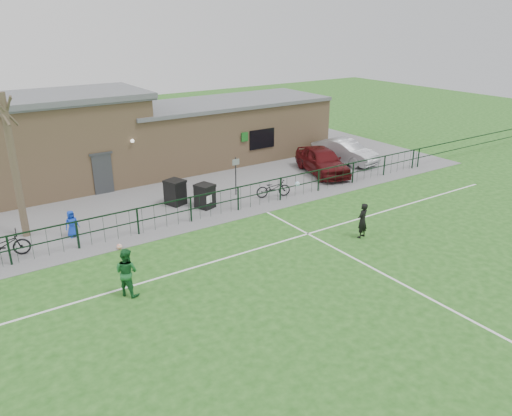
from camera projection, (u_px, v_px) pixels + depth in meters
ground at (337, 287)px, 17.15m from camera, size 90.00×90.00×0.00m
paving_strip at (170, 184)px, 27.59m from camera, size 34.00×13.00×0.02m
pitch_line_touch at (222, 216)px, 23.18m from camera, size 28.00×0.10×0.01m
pitch_line_mid at (270, 245)px, 20.24m from camera, size 28.00×0.10×0.01m
pitch_line_perp at (378, 271)px, 18.20m from camera, size 0.10×16.00×0.01m
perimeter_fence at (220, 203)px, 23.12m from camera, size 28.00×0.10×1.20m
bare_tree at (15, 168)px, 20.01m from camera, size 0.30×0.30×6.00m
wheelie_bin_left at (205, 197)px, 24.00m from camera, size 0.93×0.99×1.08m
wheelie_bin_right at (175, 193)px, 24.40m from camera, size 0.99×1.06×1.15m
sign_post at (236, 176)px, 25.54m from camera, size 0.07×0.07×2.00m
car_maroon at (322, 161)px, 29.09m from camera, size 3.00×4.91×1.56m
car_silver at (345, 151)px, 31.35m from camera, size 2.26×4.57×1.44m
bicycle_c at (3, 245)px, 18.99m from camera, size 2.02×0.91×1.03m
bicycle_e at (273, 188)px, 25.42m from camera, size 1.90×1.15×0.94m
spectator_child at (72, 224)px, 20.80m from camera, size 0.59×0.41×1.15m
goalkeeper_kick at (360, 219)px, 20.77m from camera, size 1.21×3.73×1.69m
outfield_player at (127, 272)px, 16.39m from camera, size 0.97×1.02×1.67m
ball_ground at (119, 247)px, 19.86m from camera, size 0.23×0.23×0.23m
clubhouse at (132, 136)px, 28.65m from camera, size 24.25×5.40×4.96m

